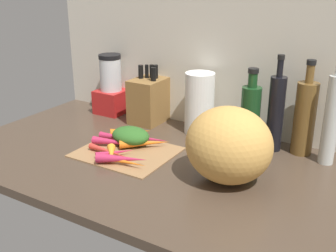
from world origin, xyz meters
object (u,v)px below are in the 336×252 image
(winter_squash, at_px, (229,145))
(bottle_3, at_px, (332,119))
(carrot_2, at_px, (116,143))
(knife_block, at_px, (150,100))
(bottle_1, at_px, (276,112))
(carrot_5, at_px, (122,159))
(paper_towel_roll, at_px, (199,103))
(carrot_3, at_px, (111,154))
(bottle_0, at_px, (250,114))
(cutting_board, at_px, (127,152))
(carrot_4, at_px, (146,139))
(bottle_2, at_px, (305,117))
(carrot_1, at_px, (115,153))
(carrot_9, at_px, (123,161))
(carrot_7, at_px, (145,143))
(blender_appliance, at_px, (111,88))
(carrot_6, at_px, (108,151))
(carrot_8, at_px, (120,138))
(carrot_0, at_px, (131,132))

(winter_squash, distance_m, bottle_3, 0.37)
(carrot_2, xyz_separation_m, knife_block, (-0.05, 0.30, 0.07))
(carrot_2, relative_size, bottle_1, 0.52)
(carrot_5, distance_m, paper_towel_roll, 0.42)
(carrot_3, bearing_deg, bottle_0, 46.48)
(cutting_board, xyz_separation_m, carrot_4, (0.02, 0.10, 0.02))
(carrot_5, relative_size, bottle_0, 0.59)
(cutting_board, distance_m, winter_squash, 0.40)
(carrot_2, relative_size, carrot_5, 1.07)
(knife_block, height_order, bottle_2, bottle_2)
(carrot_1, xyz_separation_m, carrot_9, (0.07, -0.04, 0.00))
(carrot_2, xyz_separation_m, paper_towel_roll, (0.18, 0.30, 0.10))
(carrot_7, distance_m, blender_appliance, 0.45)
(carrot_7, bearing_deg, carrot_6, -122.83)
(carrot_6, distance_m, blender_appliance, 0.48)
(winter_squash, bearing_deg, paper_towel_roll, 129.48)
(carrot_8, bearing_deg, carrot_9, -49.98)
(bottle_3, bearing_deg, carrot_9, -146.17)
(carrot_6, xyz_separation_m, carrot_8, (-0.03, 0.12, 0.00))
(carrot_1, bearing_deg, carrot_7, 67.32)
(carrot_2, bearing_deg, carrot_5, -44.42)
(cutting_board, distance_m, carrot_7, 0.07)
(winter_squash, xyz_separation_m, bottle_0, (-0.05, 0.30, 0.00))
(winter_squash, distance_m, paper_towel_roll, 0.41)
(carrot_0, relative_size, carrot_2, 0.85)
(winter_squash, xyz_separation_m, paper_towel_roll, (-0.26, 0.31, 0.00))
(carrot_0, xyz_separation_m, blender_appliance, (-0.25, 0.20, 0.09))
(carrot_2, bearing_deg, winter_squash, -2.06)
(carrot_1, relative_size, blender_appliance, 0.50)
(carrot_5, bearing_deg, knife_block, 111.36)
(bottle_0, bearing_deg, paper_towel_roll, 176.34)
(carrot_2, xyz_separation_m, bottle_3, (0.67, 0.27, 0.13))
(cutting_board, height_order, blender_appliance, blender_appliance)
(carrot_8, bearing_deg, carrot_7, -0.18)
(carrot_4, distance_m, carrot_8, 0.10)
(carrot_1, bearing_deg, carrot_8, 118.83)
(carrot_2, distance_m, carrot_5, 0.15)
(carrot_0, relative_size, carrot_1, 1.16)
(bottle_0, height_order, bottle_2, bottle_2)
(carrot_2, distance_m, blender_appliance, 0.42)
(winter_squash, height_order, bottle_1, bottle_1)
(cutting_board, bearing_deg, carrot_9, -58.90)
(carrot_2, xyz_separation_m, carrot_9, (0.11, -0.11, -0.00))
(carrot_8, xyz_separation_m, paper_towel_roll, (0.20, 0.25, 0.10))
(carrot_2, xyz_separation_m, carrot_6, (0.02, -0.07, -0.00))
(carrot_5, distance_m, bottle_3, 0.69)
(winter_squash, bearing_deg, knife_block, 147.12)
(cutting_board, relative_size, bottle_3, 0.90)
(bottle_0, bearing_deg, carrot_6, -136.98)
(carrot_5, bearing_deg, winter_squash, 14.40)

